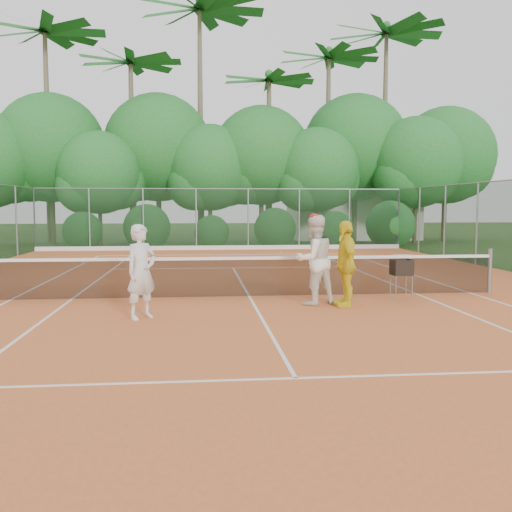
{
  "coord_description": "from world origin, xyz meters",
  "views": [
    {
      "loc": [
        -1.19,
        -13.26,
        2.16
      ],
      "look_at": [
        0.03,
        -1.2,
        1.1
      ],
      "focal_mm": 40.0,
      "sensor_mm": 36.0,
      "label": 1
    }
  ],
  "objects_px": {
    "player_white": "(141,272)",
    "player_center_grp": "(314,260)",
    "ball_hopper": "(402,268)",
    "player_yellow": "(345,264)"
  },
  "relations": [
    {
      "from": "player_white",
      "to": "ball_hopper",
      "type": "xyz_separation_m",
      "value": [
        5.61,
        1.38,
        -0.14
      ]
    },
    {
      "from": "player_white",
      "to": "player_center_grp",
      "type": "relative_size",
      "value": 0.91
    },
    {
      "from": "ball_hopper",
      "to": "player_center_grp",
      "type": "bearing_deg",
      "value": -158.6
    },
    {
      "from": "player_center_grp",
      "to": "player_yellow",
      "type": "relative_size",
      "value": 1.08
    },
    {
      "from": "player_white",
      "to": "player_yellow",
      "type": "bearing_deg",
      "value": -30.46
    },
    {
      "from": "player_white",
      "to": "player_center_grp",
      "type": "bearing_deg",
      "value": -23.68
    },
    {
      "from": "player_center_grp",
      "to": "player_white",
      "type": "bearing_deg",
      "value": -161.16
    },
    {
      "from": "player_white",
      "to": "ball_hopper",
      "type": "height_order",
      "value": "player_white"
    },
    {
      "from": "player_yellow",
      "to": "ball_hopper",
      "type": "height_order",
      "value": "player_yellow"
    },
    {
      "from": "player_white",
      "to": "player_center_grp",
      "type": "height_order",
      "value": "player_center_grp"
    }
  ]
}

